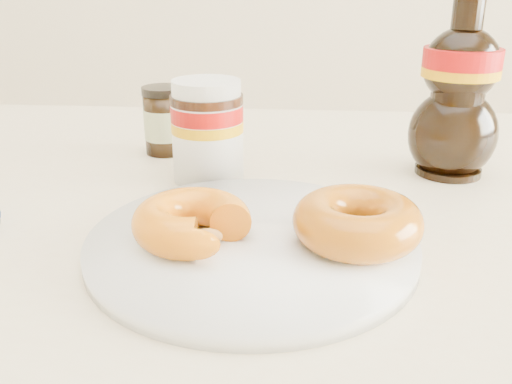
# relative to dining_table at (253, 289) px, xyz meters

# --- Properties ---
(dining_table) EXTENTS (1.40, 0.90, 0.75)m
(dining_table) POSITION_rel_dining_table_xyz_m (0.00, 0.00, 0.00)
(dining_table) COLOR beige
(dining_table) RESTS_ON ground
(plate) EXTENTS (0.28, 0.28, 0.01)m
(plate) POSITION_rel_dining_table_xyz_m (0.00, -0.07, 0.09)
(plate) COLOR white
(plate) RESTS_ON dining_table
(donut_bitten) EXTENTS (0.11, 0.11, 0.03)m
(donut_bitten) POSITION_rel_dining_table_xyz_m (-0.04, -0.08, 0.11)
(donut_bitten) COLOR orange
(donut_bitten) RESTS_ON plate
(donut_whole) EXTENTS (0.13, 0.13, 0.04)m
(donut_whole) POSITION_rel_dining_table_xyz_m (0.09, -0.08, 0.12)
(donut_whole) COLOR #9B550A
(donut_whole) RESTS_ON plate
(nutella_jar) EXTENTS (0.08, 0.08, 0.11)m
(nutella_jar) POSITION_rel_dining_table_xyz_m (-0.06, 0.10, 0.14)
(nutella_jar) COLOR white
(nutella_jar) RESTS_ON dining_table
(syrup_bottle) EXTENTS (0.12, 0.11, 0.20)m
(syrup_bottle) POSITION_rel_dining_table_xyz_m (0.22, 0.14, 0.18)
(syrup_bottle) COLOR black
(syrup_bottle) RESTS_ON dining_table
(dark_jar) EXTENTS (0.05, 0.05, 0.09)m
(dark_jar) POSITION_rel_dining_table_xyz_m (-0.13, 0.20, 0.13)
(dark_jar) COLOR black
(dark_jar) RESTS_ON dining_table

